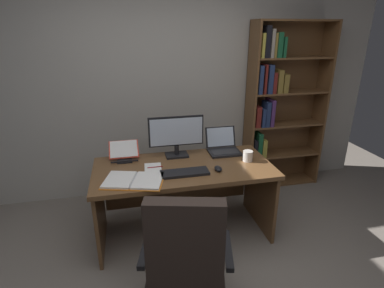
{
  "coord_description": "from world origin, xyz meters",
  "views": [
    {
      "loc": [
        -0.45,
        -1.51,
        1.92
      ],
      "look_at": [
        0.09,
        0.93,
        0.96
      ],
      "focal_mm": 28.48,
      "sensor_mm": 36.0,
      "label": 1
    }
  ],
  "objects_px": {
    "bookshelf": "(277,106)",
    "notepad": "(153,168)",
    "keyboard": "(185,173)",
    "coffee_mug": "(248,156)",
    "computer_mouse": "(218,169)",
    "desk": "(182,181)",
    "reading_stand_with_book": "(124,151)",
    "monitor": "(177,136)",
    "laptop": "(223,147)",
    "pen": "(155,167)",
    "open_binder": "(134,180)",
    "office_chair": "(186,268)"
  },
  "relations": [
    {
      "from": "bookshelf",
      "to": "keyboard",
      "type": "distance_m",
      "value": 1.66
    },
    {
      "from": "monitor",
      "to": "computer_mouse",
      "type": "distance_m",
      "value": 0.54
    },
    {
      "from": "computer_mouse",
      "to": "coffee_mug",
      "type": "height_order",
      "value": "coffee_mug"
    },
    {
      "from": "desk",
      "to": "monitor",
      "type": "bearing_deg",
      "value": 95.21
    },
    {
      "from": "laptop",
      "to": "open_binder",
      "type": "relative_size",
      "value": 0.57
    },
    {
      "from": "desk",
      "to": "open_binder",
      "type": "xyz_separation_m",
      "value": [
        -0.46,
        -0.28,
        0.21
      ]
    },
    {
      "from": "desk",
      "to": "bookshelf",
      "type": "height_order",
      "value": "bookshelf"
    },
    {
      "from": "laptop",
      "to": "office_chair",
      "type": "bearing_deg",
      "value": -117.87
    },
    {
      "from": "computer_mouse",
      "to": "notepad",
      "type": "bearing_deg",
      "value": 163.52
    },
    {
      "from": "open_binder",
      "to": "notepad",
      "type": "relative_size",
      "value": 2.62
    },
    {
      "from": "reading_stand_with_book",
      "to": "monitor",
      "type": "bearing_deg",
      "value": -5.0
    },
    {
      "from": "office_chair",
      "to": "notepad",
      "type": "distance_m",
      "value": 1.0
    },
    {
      "from": "monitor",
      "to": "keyboard",
      "type": "relative_size",
      "value": 1.28
    },
    {
      "from": "desk",
      "to": "keyboard",
      "type": "height_order",
      "value": "keyboard"
    },
    {
      "from": "office_chair",
      "to": "keyboard",
      "type": "bearing_deg",
      "value": 93.13
    },
    {
      "from": "desk",
      "to": "notepad",
      "type": "bearing_deg",
      "value": -166.87
    },
    {
      "from": "bookshelf",
      "to": "office_chair",
      "type": "distance_m",
      "value": 2.35
    },
    {
      "from": "computer_mouse",
      "to": "notepad",
      "type": "height_order",
      "value": "computer_mouse"
    },
    {
      "from": "bookshelf",
      "to": "notepad",
      "type": "height_order",
      "value": "bookshelf"
    },
    {
      "from": "desk",
      "to": "reading_stand_with_book",
      "type": "relative_size",
      "value": 5.81
    },
    {
      "from": "coffee_mug",
      "to": "monitor",
      "type": "bearing_deg",
      "value": 157.19
    },
    {
      "from": "monitor",
      "to": "open_binder",
      "type": "relative_size",
      "value": 0.98
    },
    {
      "from": "keyboard",
      "to": "computer_mouse",
      "type": "relative_size",
      "value": 4.04
    },
    {
      "from": "desk",
      "to": "reading_stand_with_book",
      "type": "distance_m",
      "value": 0.64
    },
    {
      "from": "bookshelf",
      "to": "keyboard",
      "type": "relative_size",
      "value": 4.78
    },
    {
      "from": "keyboard",
      "to": "coffee_mug",
      "type": "distance_m",
      "value": 0.66
    },
    {
      "from": "computer_mouse",
      "to": "reading_stand_with_book",
      "type": "height_order",
      "value": "reading_stand_with_book"
    },
    {
      "from": "bookshelf",
      "to": "notepad",
      "type": "xyz_separation_m",
      "value": [
        -1.59,
        -0.79,
        -0.3
      ]
    },
    {
      "from": "desk",
      "to": "keyboard",
      "type": "distance_m",
      "value": 0.31
    },
    {
      "from": "keyboard",
      "to": "reading_stand_with_book",
      "type": "xyz_separation_m",
      "value": [
        -0.51,
        0.46,
        0.06
      ]
    },
    {
      "from": "open_binder",
      "to": "reading_stand_with_book",
      "type": "bearing_deg",
      "value": 113.41
    },
    {
      "from": "bookshelf",
      "to": "notepad",
      "type": "bearing_deg",
      "value": -153.74
    },
    {
      "from": "bookshelf",
      "to": "reading_stand_with_book",
      "type": "distance_m",
      "value": 1.92
    },
    {
      "from": "monitor",
      "to": "open_binder",
      "type": "bearing_deg",
      "value": -133.8
    },
    {
      "from": "desk",
      "to": "laptop",
      "type": "bearing_deg",
      "value": 21.94
    },
    {
      "from": "desk",
      "to": "pen",
      "type": "distance_m",
      "value": 0.34
    },
    {
      "from": "desk",
      "to": "monitor",
      "type": "xyz_separation_m",
      "value": [
        -0.02,
        0.18,
        0.41
      ]
    },
    {
      "from": "keyboard",
      "to": "notepad",
      "type": "xyz_separation_m",
      "value": [
        -0.26,
        0.17,
        -0.01
      ]
    },
    {
      "from": "bookshelf",
      "to": "reading_stand_with_book",
      "type": "xyz_separation_m",
      "value": [
        -1.84,
        -0.49,
        -0.23
      ]
    },
    {
      "from": "computer_mouse",
      "to": "reading_stand_with_book",
      "type": "xyz_separation_m",
      "value": [
        -0.81,
        0.46,
        0.05
      ]
    },
    {
      "from": "laptop",
      "to": "desk",
      "type": "bearing_deg",
      "value": -158.06
    },
    {
      "from": "desk",
      "to": "computer_mouse",
      "type": "relative_size",
      "value": 15.71
    },
    {
      "from": "bookshelf",
      "to": "pen",
      "type": "xyz_separation_m",
      "value": [
        -1.57,
        -0.79,
        -0.29
      ]
    },
    {
      "from": "open_binder",
      "to": "laptop",
      "type": "bearing_deg",
      "value": 42.78
    },
    {
      "from": "laptop",
      "to": "reading_stand_with_book",
      "type": "bearing_deg",
      "value": 177.74
    },
    {
      "from": "open_binder",
      "to": "coffee_mug",
      "type": "height_order",
      "value": "coffee_mug"
    },
    {
      "from": "pen",
      "to": "notepad",
      "type": "bearing_deg",
      "value": 180.0
    },
    {
      "from": "monitor",
      "to": "computer_mouse",
      "type": "relative_size",
      "value": 5.17
    },
    {
      "from": "notepad",
      "to": "coffee_mug",
      "type": "distance_m",
      "value": 0.9
    },
    {
      "from": "reading_stand_with_book",
      "to": "notepad",
      "type": "height_order",
      "value": "reading_stand_with_book"
    }
  ]
}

